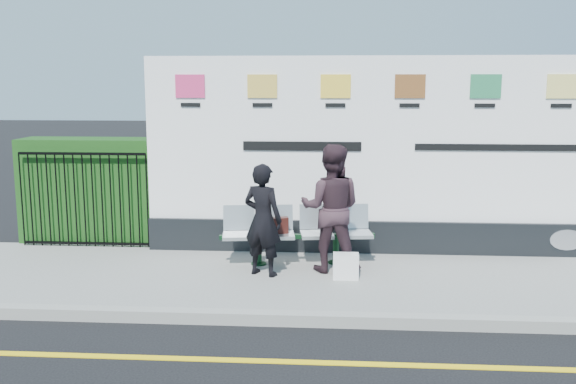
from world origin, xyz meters
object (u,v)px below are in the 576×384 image
Objects in this scene: billboard at (407,169)px; woman_right at (331,208)px; bench at (297,248)px; woman_left at (263,220)px.

woman_right is at bearing -137.02° from billboard.
bench is 1.21× the size of woman_right.
woman_right is (0.48, -0.30, 0.66)m from bench.
woman_left reaches higher than bench.
billboard is at bearing -123.68° from woman_left.
bench is at bearing -154.60° from billboard.
woman_right reaches higher than bench.
billboard reaches higher than bench.
woman_left is at bearing -147.03° from billboard.
woman_right is at bearing -38.79° from bench.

